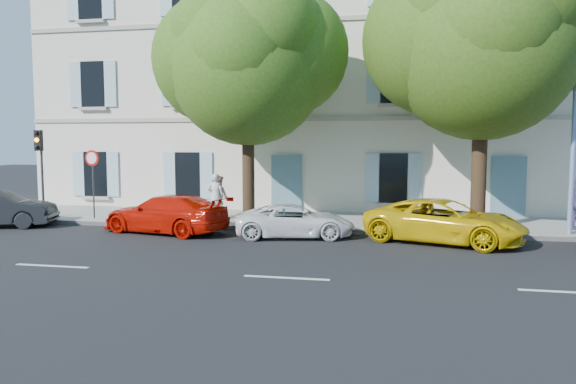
% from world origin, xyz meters
% --- Properties ---
extents(ground, '(90.00, 90.00, 0.00)m').
position_xyz_m(ground, '(0.00, 0.00, 0.00)').
color(ground, black).
extents(sidewalk, '(36.00, 4.50, 0.15)m').
position_xyz_m(sidewalk, '(0.00, 4.45, 0.07)').
color(sidewalk, '#A09E96').
rests_on(sidewalk, ground).
extents(kerb, '(36.00, 0.16, 0.16)m').
position_xyz_m(kerb, '(0.00, 2.28, 0.08)').
color(kerb, '#9E998E').
rests_on(kerb, ground).
extents(building, '(28.00, 7.00, 12.00)m').
position_xyz_m(building, '(0.00, 10.20, 6.00)').
color(building, beige).
rests_on(building, ground).
extents(car_red_coupe, '(4.78, 2.83, 1.30)m').
position_xyz_m(car_red_coupe, '(-5.28, 1.28, 0.65)').
color(car_red_coupe, red).
rests_on(car_red_coupe, ground).
extents(car_white_coupe, '(4.10, 2.48, 1.06)m').
position_xyz_m(car_white_coupe, '(-0.83, 1.30, 0.53)').
color(car_white_coupe, white).
rests_on(car_white_coupe, ground).
extents(car_yellow_supercar, '(5.27, 3.66, 1.34)m').
position_xyz_m(car_yellow_supercar, '(3.86, 1.28, 0.67)').
color(car_yellow_supercar, '#DCB509').
rests_on(car_yellow_supercar, ground).
extents(tree_left, '(5.56, 5.56, 8.62)m').
position_xyz_m(tree_left, '(-2.85, 3.03, 5.70)').
color(tree_left, '#3A2819').
rests_on(tree_left, sidewalk).
extents(tree_right, '(6.05, 6.05, 9.32)m').
position_xyz_m(tree_right, '(5.03, 3.02, 6.13)').
color(tree_right, '#3A2819').
rests_on(tree_right, sidewalk).
extents(traffic_light, '(0.27, 0.38, 3.36)m').
position_xyz_m(traffic_light, '(-11.03, 2.77, 2.58)').
color(traffic_light, '#383A3D').
rests_on(traffic_light, sidewalk).
extents(road_sign, '(0.60, 0.12, 2.60)m').
position_xyz_m(road_sign, '(-8.97, 2.99, 2.03)').
color(road_sign, '#383A3D').
rests_on(road_sign, sidewalk).
extents(pedestrian_a, '(0.65, 0.44, 1.74)m').
position_xyz_m(pedestrian_a, '(-4.34, 3.73, 1.02)').
color(pedestrian_a, silver).
rests_on(pedestrian_a, sidewalk).
extents(pedestrian_b, '(1.00, 0.97, 1.63)m').
position_xyz_m(pedestrian_b, '(-4.38, 4.28, 0.96)').
color(pedestrian_b, tan).
rests_on(pedestrian_b, sidewalk).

